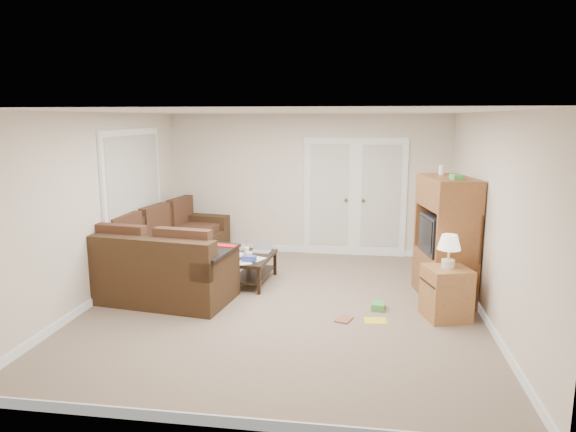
% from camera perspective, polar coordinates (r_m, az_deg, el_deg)
% --- Properties ---
extents(floor, '(5.50, 5.50, 0.00)m').
position_cam_1_polar(floor, '(6.84, -0.46, -9.91)').
color(floor, gray).
rests_on(floor, ground).
extents(ceiling, '(5.00, 5.50, 0.02)m').
position_cam_1_polar(ceiling, '(6.40, -0.50, 11.52)').
color(ceiling, white).
rests_on(ceiling, wall_back).
extents(wall_left, '(0.02, 5.50, 2.50)m').
position_cam_1_polar(wall_left, '(7.31, -20.23, 0.93)').
color(wall_left, beige).
rests_on(wall_left, floor).
extents(wall_right, '(0.02, 5.50, 2.50)m').
position_cam_1_polar(wall_right, '(6.61, 21.48, -0.15)').
color(wall_right, beige).
rests_on(wall_right, floor).
extents(wall_back, '(5.00, 0.02, 2.50)m').
position_cam_1_polar(wall_back, '(9.20, 2.15, 3.50)').
color(wall_back, beige).
rests_on(wall_back, floor).
extents(wall_front, '(5.00, 0.02, 2.50)m').
position_cam_1_polar(wall_front, '(3.88, -6.75, -6.81)').
color(wall_front, beige).
rests_on(wall_front, floor).
extents(baseboards, '(5.00, 5.50, 0.10)m').
position_cam_1_polar(baseboards, '(6.82, -0.46, -9.52)').
color(baseboards, silver).
rests_on(baseboards, floor).
extents(french_doors, '(1.80, 0.05, 2.13)m').
position_cam_1_polar(french_doors, '(9.14, 7.42, 2.01)').
color(french_doors, silver).
rests_on(french_doors, floor).
extents(window_left, '(0.05, 1.92, 1.42)m').
position_cam_1_polar(window_left, '(8.14, -16.81, 4.21)').
color(window_left, silver).
rests_on(window_left, wall_left).
extents(sectional_sofa, '(2.14, 3.28, 0.94)m').
position_cam_1_polar(sectional_sofa, '(7.91, -13.47, -4.54)').
color(sectional_sofa, '#3A2716').
rests_on(sectional_sofa, floor).
extents(coffee_table, '(0.58, 1.04, 0.69)m').
position_cam_1_polar(coffee_table, '(7.69, -3.81, -5.81)').
color(coffee_table, black).
rests_on(coffee_table, floor).
extents(tv_armoire, '(0.75, 1.12, 1.79)m').
position_cam_1_polar(tv_armoire, '(7.20, 17.08, -2.35)').
color(tv_armoire, brown).
rests_on(tv_armoire, floor).
extents(side_cabinet, '(0.62, 0.62, 1.05)m').
position_cam_1_polar(side_cabinet, '(6.60, 17.20, -7.72)').
color(side_cabinet, '#A26B3B').
rests_on(side_cabinet, floor).
extents(space_heater, '(0.14, 0.12, 0.31)m').
position_cam_1_polar(space_heater, '(8.97, 14.70, -4.18)').
color(space_heater, white).
rests_on(space_heater, floor).
extents(floor_magazine, '(0.28, 0.23, 0.01)m').
position_cam_1_polar(floor_magazine, '(6.44, 9.68, -11.39)').
color(floor_magazine, yellow).
rests_on(floor_magazine, floor).
extents(floor_greenbox, '(0.19, 0.24, 0.09)m').
position_cam_1_polar(floor_greenbox, '(6.80, 9.99, -9.81)').
color(floor_greenbox, '#479C47').
rests_on(floor_greenbox, floor).
extents(floor_book, '(0.24, 0.28, 0.02)m').
position_cam_1_polar(floor_book, '(6.44, 5.51, -11.22)').
color(floor_book, brown).
rests_on(floor_book, floor).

